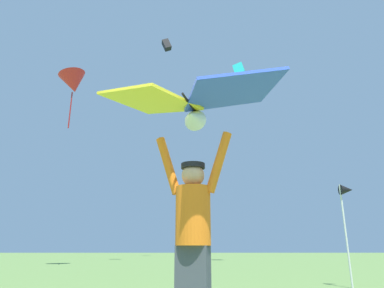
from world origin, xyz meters
The scene contains 6 objects.
kite_flyer_person centered at (-0.13, 0.13, 0.94)m, with size 0.80×0.42×1.92m.
held_stunt_kite centered at (-0.15, 0.05, 2.27)m, with size 1.94×1.27×0.42m.
distant_kite_black_far_center centered at (-2.59, 28.00, 21.20)m, with size 1.12×0.80×1.31m.
distant_kite_red_mid_right centered at (-6.02, 12.33, 8.74)m, with size 1.88×1.72×3.12m.
distant_kite_teal_overhead_distant centered at (3.17, 17.07, 12.04)m, with size 0.96×1.21×1.34m.
marker_flag centered at (3.35, 4.39, 1.88)m, with size 0.30×0.24×2.17m.
Camera 1 is at (-0.16, -3.23, 0.80)m, focal length 31.96 mm.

